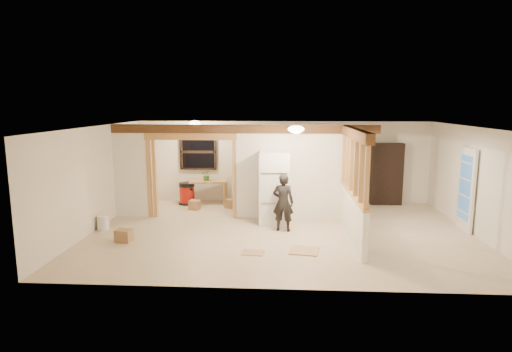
# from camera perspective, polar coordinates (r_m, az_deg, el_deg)

# --- Properties ---
(floor) EXTENTS (9.00, 6.50, 0.01)m
(floor) POSITION_cam_1_polar(r_m,az_deg,el_deg) (10.37, 3.38, -7.41)
(floor) COLOR #C8B594
(floor) RESTS_ON ground
(ceiling) EXTENTS (9.00, 6.50, 0.01)m
(ceiling) POSITION_cam_1_polar(r_m,az_deg,el_deg) (9.93, 3.52, 6.54)
(ceiling) COLOR white
(wall_back) EXTENTS (9.00, 0.01, 2.50)m
(wall_back) POSITION_cam_1_polar(r_m,az_deg,el_deg) (13.29, 3.44, 1.90)
(wall_back) COLOR silver
(wall_back) RESTS_ON floor
(wall_front) EXTENTS (9.00, 0.01, 2.50)m
(wall_front) POSITION_cam_1_polar(r_m,az_deg,el_deg) (6.90, 3.46, -5.34)
(wall_front) COLOR silver
(wall_front) RESTS_ON floor
(wall_left) EXTENTS (0.01, 6.50, 2.50)m
(wall_left) POSITION_cam_1_polar(r_m,az_deg,el_deg) (11.03, -20.64, -0.29)
(wall_left) COLOR silver
(wall_left) RESTS_ON floor
(wall_right) EXTENTS (0.01, 6.50, 2.50)m
(wall_right) POSITION_cam_1_polar(r_m,az_deg,el_deg) (11.04, 27.49, -0.75)
(wall_right) COLOR silver
(wall_right) RESTS_ON floor
(partition_left_stub) EXTENTS (0.90, 0.12, 2.50)m
(partition_left_stub) POSITION_cam_1_polar(r_m,az_deg,el_deg) (11.96, -16.35, 0.67)
(partition_left_stub) COLOR silver
(partition_left_stub) RESTS_ON floor
(partition_center) EXTENTS (2.80, 0.12, 2.50)m
(partition_center) POSITION_cam_1_polar(r_m,az_deg,el_deg) (11.26, 4.46, 0.50)
(partition_center) COLOR silver
(partition_center) RESTS_ON floor
(doorway_frame) EXTENTS (2.46, 0.14, 2.20)m
(doorway_frame) POSITION_cam_1_polar(r_m,az_deg,el_deg) (11.53, -8.57, -0.12)
(doorway_frame) COLOR tan
(doorway_frame) RESTS_ON floor
(header_beam_back) EXTENTS (7.00, 0.18, 0.22)m
(header_beam_back) POSITION_cam_1_polar(r_m,az_deg,el_deg) (11.18, -1.66, 6.28)
(header_beam_back) COLOR #56351D
(header_beam_back) RESTS_ON ceiling
(header_beam_right) EXTENTS (0.18, 3.30, 0.22)m
(header_beam_right) POSITION_cam_1_polar(r_m,az_deg,el_deg) (9.68, 13.08, 5.52)
(header_beam_right) COLOR #56351D
(header_beam_right) RESTS_ON ceiling
(pony_wall) EXTENTS (0.12, 3.20, 1.00)m
(pony_wall) POSITION_cam_1_polar(r_m,az_deg,el_deg) (9.98, 12.67, -5.30)
(pony_wall) COLOR silver
(pony_wall) RESTS_ON floor
(stud_partition) EXTENTS (0.14, 3.20, 1.32)m
(stud_partition) POSITION_cam_1_polar(r_m,az_deg,el_deg) (9.75, 12.92, 1.30)
(stud_partition) COLOR tan
(stud_partition) RESTS_ON pony_wall
(window_back) EXTENTS (1.12, 0.10, 1.10)m
(window_back) POSITION_cam_1_polar(r_m,az_deg,el_deg) (13.42, -7.73, 3.20)
(window_back) COLOR black
(window_back) RESTS_ON wall_back
(french_door) EXTENTS (0.12, 0.86, 2.00)m
(french_door) POSITION_cam_1_polar(r_m,az_deg,el_deg) (11.42, 26.22, -1.63)
(french_door) COLOR white
(french_door) RESTS_ON floor
(ceiling_dome_main) EXTENTS (0.36, 0.36, 0.16)m
(ceiling_dome_main) POSITION_cam_1_polar(r_m,az_deg,el_deg) (9.44, 5.36, 6.24)
(ceiling_dome_main) COLOR #FFEABF
(ceiling_dome_main) RESTS_ON ceiling
(ceiling_dome_util) EXTENTS (0.32, 0.32, 0.14)m
(ceiling_dome_util) POSITION_cam_1_polar(r_m,az_deg,el_deg) (12.48, -8.14, 7.00)
(ceiling_dome_util) COLOR #FFEABF
(ceiling_dome_util) RESTS_ON ceiling
(hanging_bulb) EXTENTS (0.07, 0.07, 0.07)m
(hanging_bulb) POSITION_cam_1_polar(r_m,az_deg,el_deg) (11.72, -6.38, 5.40)
(hanging_bulb) COLOR #FFD88C
(hanging_bulb) RESTS_ON ceiling
(refrigerator) EXTENTS (0.76, 0.74, 1.84)m
(refrigerator) POSITION_cam_1_polar(r_m,az_deg,el_deg) (10.90, 2.48, -1.55)
(refrigerator) COLOR silver
(refrigerator) RESTS_ON floor
(woman) EXTENTS (0.55, 0.40, 1.40)m
(woman) POSITION_cam_1_polar(r_m,az_deg,el_deg) (10.26, 3.64, -3.53)
(woman) COLOR #2B2727
(woman) RESTS_ON floor
(work_table) EXTENTS (1.20, 0.72, 0.72)m
(work_table) POSITION_cam_1_polar(r_m,az_deg,el_deg) (13.20, -6.36, -2.12)
(work_table) COLOR tan
(work_table) RESTS_ON floor
(potted_plant) EXTENTS (0.36, 0.33, 0.34)m
(potted_plant) POSITION_cam_1_polar(r_m,az_deg,el_deg) (13.06, -6.57, 0.09)
(potted_plant) COLOR #1F5723
(potted_plant) RESTS_ON work_table
(shop_vac) EXTENTS (0.65, 0.65, 0.67)m
(shop_vac) POSITION_cam_1_polar(r_m,az_deg,el_deg) (13.19, -9.18, -2.28)
(shop_vac) COLOR #A1140C
(shop_vac) RESTS_ON floor
(bookshelf) EXTENTS (0.93, 0.31, 1.87)m
(bookshelf) POSITION_cam_1_polar(r_m,az_deg,el_deg) (13.49, 17.00, 0.26)
(bookshelf) COLOR black
(bookshelf) RESTS_ON floor
(bucket) EXTENTS (0.29, 0.29, 0.35)m
(bucket) POSITION_cam_1_polar(r_m,az_deg,el_deg) (11.10, -19.72, -5.87)
(bucket) COLOR silver
(bucket) RESTS_ON floor
(box_util_a) EXTENTS (0.36, 0.33, 0.26)m
(box_util_a) POSITION_cam_1_polar(r_m,az_deg,el_deg) (12.62, -3.40, -3.69)
(box_util_a) COLOR #9B714B
(box_util_a) RESTS_ON floor
(box_util_b) EXTENTS (0.34, 0.34, 0.27)m
(box_util_b) POSITION_cam_1_polar(r_m,az_deg,el_deg) (12.55, -8.18, -3.82)
(box_util_b) COLOR #9B714B
(box_util_b) RESTS_ON floor
(box_front) EXTENTS (0.38, 0.33, 0.27)m
(box_front) POSITION_cam_1_polar(r_m,az_deg,el_deg) (10.01, -17.19, -7.61)
(box_front) COLOR #9B714B
(box_front) RESTS_ON floor
(floor_panel_near) EXTENTS (0.68, 0.68, 0.02)m
(floor_panel_near) POSITION_cam_1_polar(r_m,az_deg,el_deg) (9.09, 6.46, -9.84)
(floor_panel_near) COLOR tan
(floor_panel_near) RESTS_ON floor
(floor_panel_far) EXTENTS (0.48, 0.40, 0.01)m
(floor_panel_far) POSITION_cam_1_polar(r_m,az_deg,el_deg) (8.93, -0.41, -10.17)
(floor_panel_far) COLOR tan
(floor_panel_far) RESTS_ON floor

